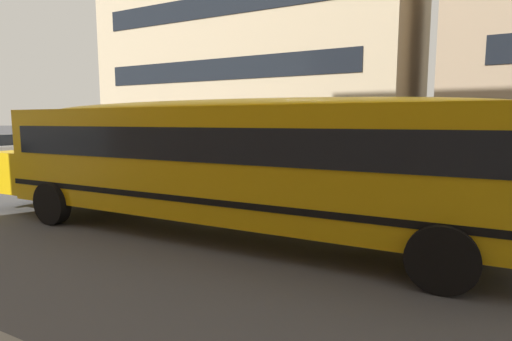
{
  "coord_description": "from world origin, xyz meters",
  "views": [
    {
      "loc": [
        2.11,
        -8.67,
        2.48
      ],
      "look_at": [
        -2.14,
        -0.67,
        1.34
      ],
      "focal_mm": 28.03,
      "sensor_mm": 36.0,
      "label": 1
    }
  ],
  "objects": [
    {
      "name": "parked_car_beige_past_driveway",
      "position": [
        -14.67,
        4.75,
        0.84
      ],
      "size": [
        3.99,
        2.05,
        1.64
      ],
      "rotation": [
        0.0,
        0.0,
        -0.05
      ],
      "color": "#C1B28E",
      "rests_on": "ground_plane"
    },
    {
      "name": "lane_centreline",
      "position": [
        0.0,
        0.0,
        0.0
      ],
      "size": [
        110.0,
        0.16,
        0.01
      ],
      "primitive_type": "cube",
      "color": "silver",
      "rests_on": "ground_plane"
    },
    {
      "name": "apartment_block_far_left",
      "position": [
        -9.58,
        15.91,
        6.65
      ],
      "size": [
        17.75,
        13.55,
        13.3
      ],
      "color": "#C6B28E",
      "rests_on": "ground_plane"
    },
    {
      "name": "sidewalk_far",
      "position": [
        0.0,
        7.67,
        0.01
      ],
      "size": [
        120.0,
        3.0,
        0.01
      ],
      "primitive_type": "cube",
      "color": "gray",
      "rests_on": "ground_plane"
    },
    {
      "name": "school_bus",
      "position": [
        -2.64,
        -1.34,
        1.74
      ],
      "size": [
        13.11,
        3.11,
        2.92
      ],
      "rotation": [
        0.0,
        0.0,
        3.16
      ],
      "color": "yellow",
      "rests_on": "ground_plane"
    },
    {
      "name": "ground_plane",
      "position": [
        0.0,
        0.0,
        0.0
      ],
      "size": [
        400.0,
        400.0,
        0.0
      ],
      "primitive_type": "plane",
      "color": "#4C4C4F"
    }
  ]
}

